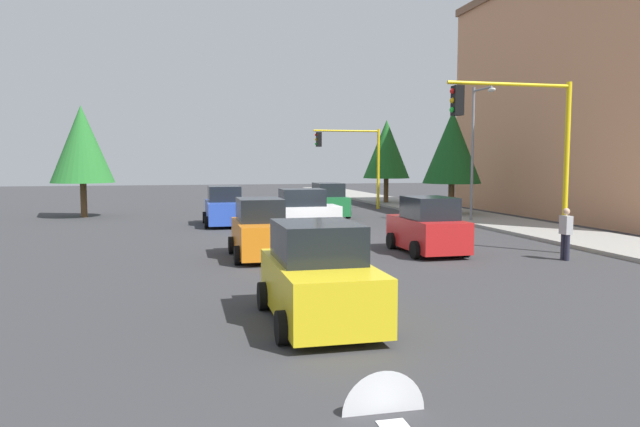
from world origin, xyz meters
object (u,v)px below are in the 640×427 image
at_px(traffic_signal_near_left, 522,133).
at_px(pedestrian_crossing, 566,232).
at_px(tree_opposite_side, 82,144).
at_px(car_red, 427,228).
at_px(car_white, 299,213).
at_px(traffic_signal_far_left, 352,152).
at_px(car_green, 328,201).
at_px(street_lamp_curbside, 476,139).
at_px(tree_roadside_far, 386,149).
at_px(car_blue, 224,207).
at_px(tree_roadside_mid, 452,147).
at_px(car_orange, 260,231).
at_px(car_yellow, 318,277).

distance_m(traffic_signal_near_left, pedestrian_crossing, 3.62).
xyz_separation_m(traffic_signal_near_left, tree_opposite_side, (-18.00, -16.73, 0.02)).
bearing_deg(car_red, car_white, -154.93).
height_order(traffic_signal_far_left, car_red, traffic_signal_far_left).
distance_m(traffic_signal_far_left, car_green, 6.36).
height_order(street_lamp_curbside, car_white, street_lamp_curbside).
bearing_deg(tree_roadside_far, car_blue, -46.80).
distance_m(traffic_signal_far_left, tree_roadside_mid, 7.41).
bearing_deg(car_blue, traffic_signal_near_left, 37.59).
distance_m(tree_opposite_side, tree_roadside_mid, 21.38).
bearing_deg(pedestrian_crossing, tree_roadside_mid, 167.53).
height_order(car_white, pedestrian_crossing, car_white).
xyz_separation_m(tree_opposite_side, car_orange, (16.59, 8.05, -3.29)).
relative_size(car_white, pedestrian_crossing, 2.16).
distance_m(traffic_signal_near_left, car_yellow, 11.32).
height_order(traffic_signal_far_left, car_white, traffic_signal_far_left).
relative_size(traffic_signal_near_left, car_white, 1.61).
xyz_separation_m(car_orange, car_yellow, (8.04, 0.11, 0.00)).
distance_m(car_blue, pedestrian_crossing, 16.57).
bearing_deg(car_red, tree_roadside_far, 163.85).
bearing_deg(street_lamp_curbside, tree_roadside_far, 178.81).
bearing_deg(car_red, car_blue, -149.71).
relative_size(tree_roadside_far, tree_roadside_mid, 1.02).
xyz_separation_m(car_yellow, car_green, (-21.78, 5.59, -0.00)).
xyz_separation_m(car_orange, car_white, (-6.59, 2.60, 0.00)).
bearing_deg(pedestrian_crossing, car_blue, -142.78).
bearing_deg(street_lamp_curbside, pedestrian_crossing, -13.32).
relative_size(tree_opposite_side, car_green, 1.54).
xyz_separation_m(car_white, car_yellow, (14.63, -2.49, 0.00)).
height_order(traffic_signal_far_left, car_green, traffic_signal_far_left).
height_order(tree_roadside_mid, car_orange, tree_roadside_mid).
distance_m(tree_opposite_side, car_yellow, 26.16).
bearing_deg(car_blue, pedestrian_crossing, 37.22).
bearing_deg(tree_roadside_far, tree_opposite_side, -73.69).
relative_size(tree_roadside_far, car_red, 1.72).
relative_size(tree_roadside_mid, pedestrian_crossing, 3.64).
height_order(traffic_signal_far_left, car_orange, traffic_signal_far_left).
relative_size(traffic_signal_far_left, car_yellow, 1.35).
bearing_deg(tree_roadside_far, street_lamp_curbside, -1.19).
height_order(traffic_signal_far_left, tree_roadside_mid, tree_roadside_mid).
distance_m(tree_roadside_far, tree_roadside_mid, 10.01).
bearing_deg(car_white, tree_opposite_side, -133.18).
xyz_separation_m(car_red, car_orange, (-0.29, -5.82, -0.00)).
relative_size(tree_opposite_side, car_orange, 1.75).
xyz_separation_m(car_red, car_yellow, (7.75, -5.71, 0.00)).
bearing_deg(car_white, pedestrian_crossing, 36.76).
xyz_separation_m(street_lamp_curbside, car_white, (1.61, -9.55, -3.45)).
bearing_deg(tree_opposite_side, car_blue, 51.11).
relative_size(traffic_signal_near_left, tree_opposite_side, 0.92).
distance_m(traffic_signal_near_left, car_green, 15.78).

